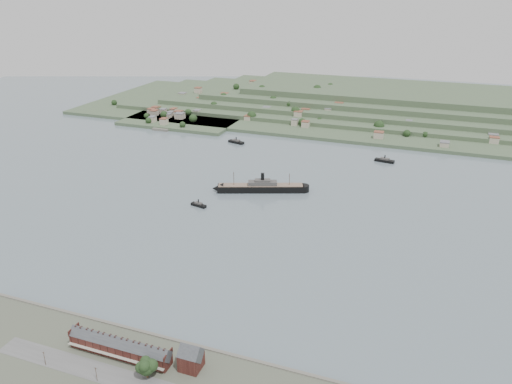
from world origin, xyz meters
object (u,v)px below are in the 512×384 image
(steamship, at_px, (258,187))
(gabled_building, at_px, (191,358))
(fig_tree, at_px, (146,367))
(tugboat, at_px, (199,205))
(terrace_row, at_px, (120,347))

(steamship, bearing_deg, gabled_building, -78.09)
(gabled_building, relative_size, fig_tree, 1.25)
(gabled_building, distance_m, tugboat, 193.72)
(terrace_row, height_order, gabled_building, gabled_building)
(terrace_row, xyz_separation_m, gabled_building, (37.50, 4.02, 1.34))
(gabled_building, xyz_separation_m, tugboat, (-83.03, 174.90, -6.61))
(terrace_row, xyz_separation_m, fig_tree, (21.18, -9.27, 2.02))
(fig_tree, bearing_deg, terrace_row, 156.37)
(fig_tree, bearing_deg, steamship, 97.41)
(terrace_row, bearing_deg, fig_tree, -23.63)
(tugboat, bearing_deg, fig_tree, -70.48)
(terrace_row, xyz_separation_m, steamship, (-9.55, 227.06, -2.96))
(terrace_row, height_order, fig_tree, fig_tree)
(tugboat, relative_size, fig_tree, 1.32)
(gabled_building, height_order, steamship, steamship)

